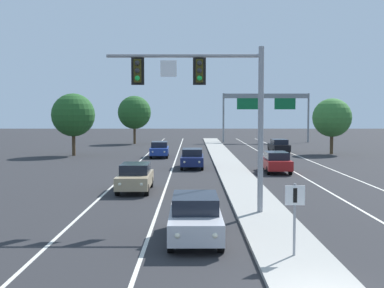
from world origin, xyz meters
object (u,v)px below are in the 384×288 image
at_px(car_oncoming_silver, 197,217).
at_px(car_receding_red, 278,162).
at_px(car_receding_black, 281,146).
at_px(median_sign_post, 297,209).
at_px(car_oncoming_blue, 161,149).
at_px(tree_far_right_a, 334,118).
at_px(overhead_signal_mast, 214,94).
at_px(highway_sign_gantry, 268,102).
at_px(car_oncoming_navy, 194,158).
at_px(tree_far_left_a, 75,115).
at_px(tree_far_left_b, 136,112).
at_px(car_oncoming_tan, 137,177).

relative_size(car_oncoming_silver, car_receding_red, 1.00).
bearing_deg(car_receding_black, median_sign_post, -99.41).
bearing_deg(car_oncoming_silver, car_oncoming_blue, 96.02).
bearing_deg(tree_far_right_a, car_receding_black, 168.80).
bearing_deg(tree_far_right_a, car_oncoming_blue, -168.54).
relative_size(overhead_signal_mast, car_receding_red, 1.61).
xyz_separation_m(highway_sign_gantry, tree_far_right_a, (3.96, -21.52, -2.18)).
distance_m(car_oncoming_navy, tree_far_left_a, 17.47).
relative_size(median_sign_post, tree_far_right_a, 0.36).
relative_size(overhead_signal_mast, median_sign_post, 3.27).
relative_size(car_oncoming_silver, car_oncoming_blue, 0.99).
relative_size(highway_sign_gantry, tree_far_left_a, 2.03).
relative_size(overhead_signal_mast, highway_sign_gantry, 0.54).
height_order(car_oncoming_silver, tree_far_left_b, tree_far_left_b).
xyz_separation_m(car_receding_black, highway_sign_gantry, (1.61, 20.42, 5.34)).
height_order(car_receding_red, tree_far_right_a, tree_far_right_a).
relative_size(overhead_signal_mast, car_oncoming_navy, 1.60).
bearing_deg(tree_far_right_a, highway_sign_gantry, 100.41).
xyz_separation_m(car_oncoming_silver, highway_sign_gantry, (11.20, 57.80, 5.34)).
bearing_deg(overhead_signal_mast, median_sign_post, -71.01).
relative_size(car_receding_red, car_receding_black, 1.00).
relative_size(car_oncoming_navy, tree_far_left_b, 0.64).
relative_size(car_receding_black, highway_sign_gantry, 0.34).
height_order(overhead_signal_mast, tree_far_left_b, overhead_signal_mast).
xyz_separation_m(car_receding_red, tree_far_left_b, (-14.75, 34.60, 3.75)).
bearing_deg(median_sign_post, car_receding_red, 81.68).
height_order(median_sign_post, car_receding_red, median_sign_post).
height_order(median_sign_post, car_oncoming_blue, median_sign_post).
bearing_deg(median_sign_post, highway_sign_gantry, 82.24).
distance_m(overhead_signal_mast, car_receding_black, 34.64).
height_order(median_sign_post, tree_far_right_a, tree_far_right_a).
distance_m(median_sign_post, car_receding_red, 22.34).
distance_m(median_sign_post, tree_far_left_a, 39.99).
bearing_deg(tree_far_left_b, car_oncoming_blue, -76.86).
bearing_deg(overhead_signal_mast, car_receding_red, 70.47).
xyz_separation_m(median_sign_post, tree_far_left_b, (-11.51, 56.70, 2.98)).
distance_m(car_oncoming_blue, tree_far_left_a, 9.96).
bearing_deg(median_sign_post, car_oncoming_tan, 115.76).
distance_m(highway_sign_gantry, tree_far_left_b, 20.09).
xyz_separation_m(car_oncoming_blue, tree_far_right_a, (18.58, 3.77, 3.16)).
bearing_deg(car_receding_red, tree_far_left_a, 142.14).
bearing_deg(median_sign_post, car_receding_black, 80.59).
bearing_deg(tree_far_left_b, car_receding_red, -66.92).
height_order(tree_far_left_a, tree_far_left_b, tree_far_left_b).
relative_size(car_oncoming_silver, car_oncoming_navy, 1.00).
bearing_deg(tree_far_left_b, median_sign_post, -78.52).
distance_m(car_oncoming_silver, car_oncoming_tan, 11.34).
bearing_deg(car_receding_red, car_oncoming_navy, 155.14).
relative_size(median_sign_post, car_oncoming_tan, 0.49).
relative_size(car_oncoming_silver, tree_far_left_b, 0.64).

